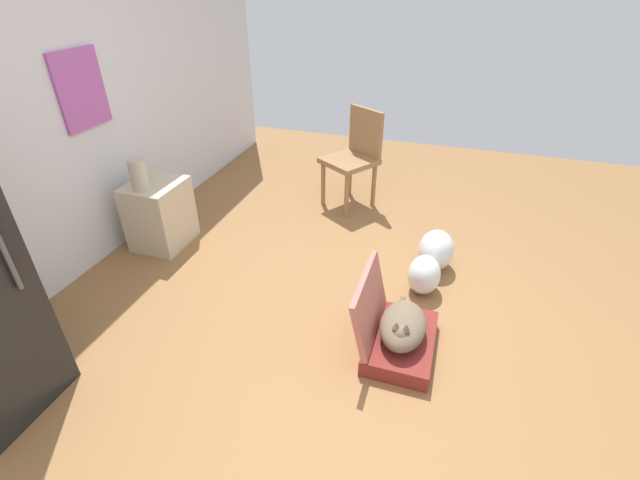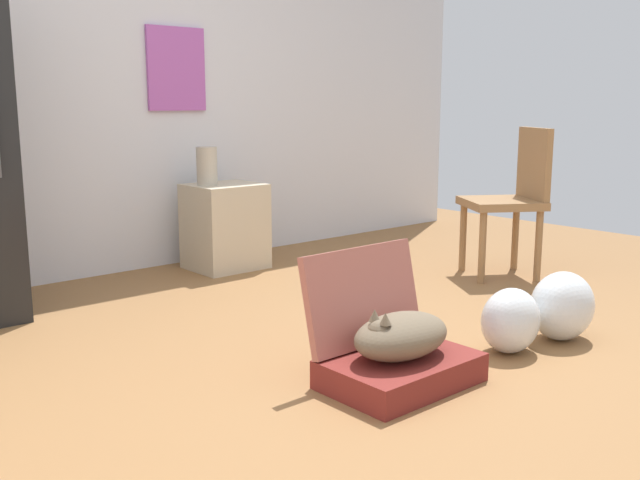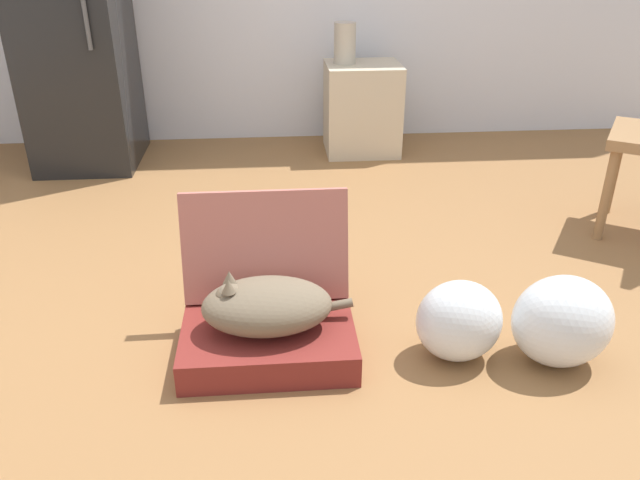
% 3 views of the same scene
% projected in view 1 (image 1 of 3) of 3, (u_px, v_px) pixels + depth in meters
% --- Properties ---
extents(ground_plane, '(7.68, 7.68, 0.00)m').
position_uv_depth(ground_plane, '(353.00, 332.00, 2.91)').
color(ground_plane, olive).
rests_on(ground_plane, ground).
extents(wall_back, '(6.40, 0.15, 2.60)m').
position_uv_depth(wall_back, '(21.00, 107.00, 2.81)').
color(wall_back, silver).
rests_on(wall_back, ground).
extents(suitcase_base, '(0.59, 0.41, 0.11)m').
position_uv_depth(suitcase_base, '(401.00, 342.00, 2.75)').
color(suitcase_base, maroon).
rests_on(suitcase_base, ground).
extents(suitcase_lid, '(0.59, 0.13, 0.40)m').
position_uv_depth(suitcase_lid, '(370.00, 304.00, 2.67)').
color(suitcase_lid, '#B26356').
rests_on(suitcase_lid, suitcase_base).
extents(cat, '(0.52, 0.28, 0.21)m').
position_uv_depth(cat, '(403.00, 326.00, 2.67)').
color(cat, brown).
rests_on(cat, suitcase_base).
extents(plastic_bag_white, '(0.29, 0.24, 0.29)m').
position_uv_depth(plastic_bag_white, '(424.00, 274.00, 3.21)').
color(plastic_bag_white, silver).
rests_on(plastic_bag_white, ground).
extents(plastic_bag_clear, '(0.34, 0.27, 0.32)m').
position_uv_depth(plastic_bag_clear, '(436.00, 250.00, 3.46)').
color(plastic_bag_clear, silver).
rests_on(plastic_bag_clear, ground).
extents(side_table, '(0.47, 0.41, 0.57)m').
position_uv_depth(side_table, '(160.00, 214.00, 3.71)').
color(side_table, beige).
rests_on(side_table, ground).
extents(vase_tall, '(0.13, 0.13, 0.25)m').
position_uv_depth(vase_tall, '(139.00, 175.00, 3.40)').
color(vase_tall, '#B7AD99').
rests_on(vase_tall, side_table).
extents(chair, '(0.62, 0.61, 0.94)m').
position_uv_depth(chair, '(355.00, 155.00, 4.23)').
color(chair, olive).
rests_on(chair, ground).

